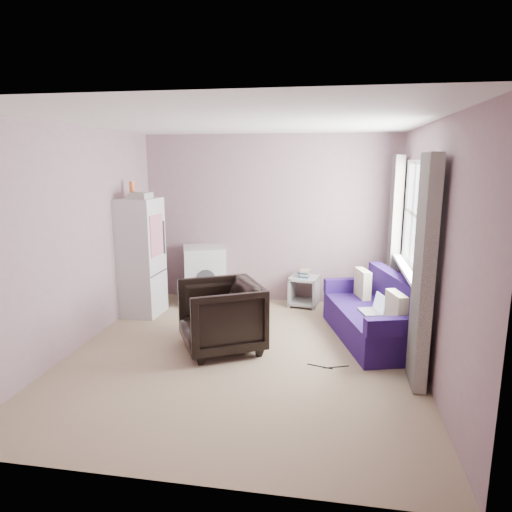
{
  "coord_description": "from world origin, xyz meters",
  "views": [
    {
      "loc": [
        0.94,
        -4.65,
        2.12
      ],
      "look_at": [
        0.05,
        0.6,
        1.0
      ],
      "focal_mm": 32.0,
      "sensor_mm": 36.0,
      "label": 1
    }
  ],
  "objects_px": {
    "side_table": "(304,289)",
    "washing_machine": "(205,273)",
    "fridge": "(139,256)",
    "sofa": "(377,317)",
    "armchair": "(221,313)"
  },
  "relations": [
    {
      "from": "side_table",
      "to": "washing_machine",
      "type": "bearing_deg",
      "value": -177.91
    },
    {
      "from": "fridge",
      "to": "side_table",
      "type": "relative_size",
      "value": 3.36
    },
    {
      "from": "side_table",
      "to": "sofa",
      "type": "bearing_deg",
      "value": -50.31
    },
    {
      "from": "armchair",
      "to": "side_table",
      "type": "distance_m",
      "value": 1.95
    },
    {
      "from": "washing_machine",
      "to": "side_table",
      "type": "distance_m",
      "value": 1.52
    },
    {
      "from": "armchair",
      "to": "washing_machine",
      "type": "relative_size",
      "value": 1.02
    },
    {
      "from": "washing_machine",
      "to": "sofa",
      "type": "height_order",
      "value": "washing_machine"
    },
    {
      "from": "armchair",
      "to": "washing_machine",
      "type": "bearing_deg",
      "value": 173.43
    },
    {
      "from": "side_table",
      "to": "armchair",
      "type": "bearing_deg",
      "value": -115.22
    },
    {
      "from": "armchair",
      "to": "sofa",
      "type": "bearing_deg",
      "value": 80.9
    },
    {
      "from": "armchair",
      "to": "sofa",
      "type": "xyz_separation_m",
      "value": [
        1.78,
        0.61,
        -0.15
      ]
    },
    {
      "from": "armchair",
      "to": "fridge",
      "type": "xyz_separation_m",
      "value": [
        -1.4,
        1.03,
        0.39
      ]
    },
    {
      "from": "washing_machine",
      "to": "armchair",
      "type": "bearing_deg",
      "value": -87.91
    },
    {
      "from": "fridge",
      "to": "washing_machine",
      "type": "height_order",
      "value": "fridge"
    },
    {
      "from": "fridge",
      "to": "sofa",
      "type": "relative_size",
      "value": 0.99
    }
  ]
}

